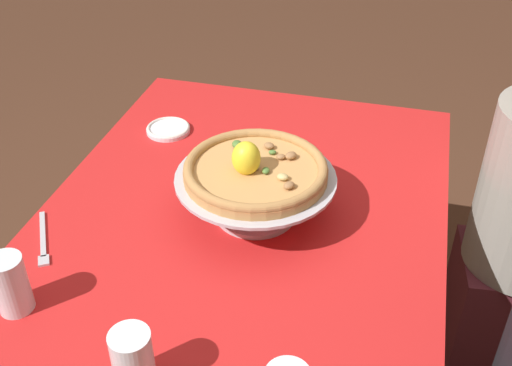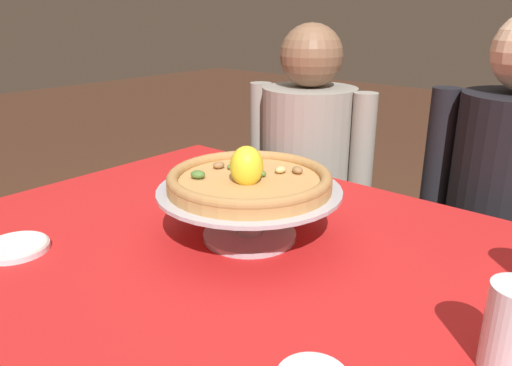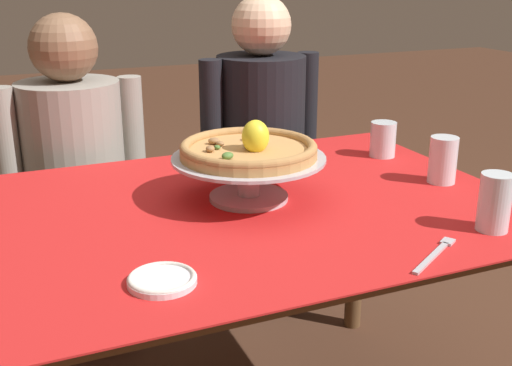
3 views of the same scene
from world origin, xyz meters
name	(u,v)px [view 1 (image 1 of 3)]	position (x,y,z in m)	size (l,w,h in m)	color
dining_table	(243,241)	(0.00, 0.00, 0.62)	(1.29, 0.98, 0.71)	brown
pizza_stand	(256,189)	(0.00, 0.03, 0.78)	(0.38, 0.38, 0.11)	#B7B7C1
pizza	(255,169)	(0.00, 0.03, 0.84)	(0.34, 0.34, 0.10)	tan
water_glass_side_right	(133,363)	(0.53, -0.05, 0.77)	(0.07, 0.07, 0.13)	white
water_glass_front_right	(12,288)	(0.42, -0.36, 0.77)	(0.07, 0.07, 0.13)	silver
side_plate	(168,129)	(-0.32, -0.32, 0.72)	(0.13, 0.13, 0.02)	white
dinner_fork	(43,241)	(0.23, -0.41, 0.71)	(0.18, 0.12, 0.01)	#B7B7C1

